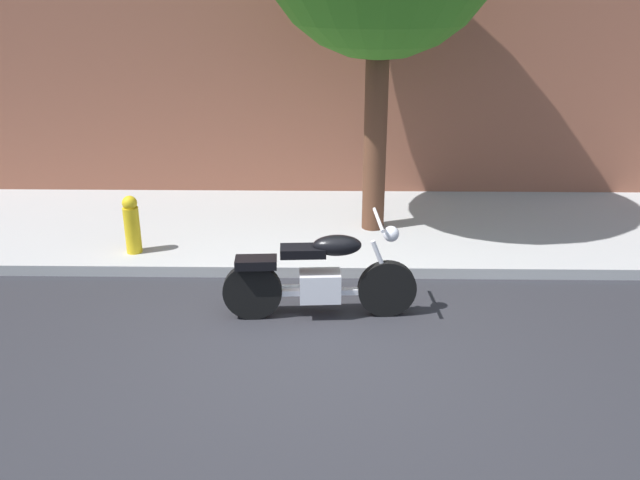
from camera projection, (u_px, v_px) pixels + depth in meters
ground_plane at (314, 342)px, 6.76m from camera, size 60.00×60.00×0.00m
sidewalk at (320, 228)px, 9.70m from camera, size 20.85×3.23×0.14m
motorcycle at (320, 277)px, 7.11m from camera, size 2.10×0.70×1.13m
fire_hydrant at (132, 229)px, 8.53m from camera, size 0.20×0.20×0.91m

